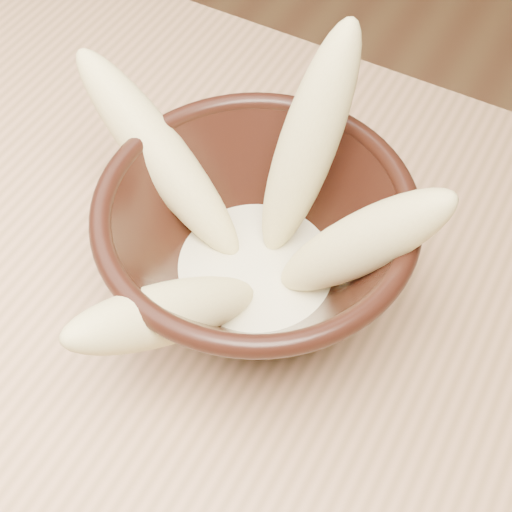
{
  "coord_description": "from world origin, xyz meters",
  "views": [
    {
      "loc": [
        0.09,
        -0.18,
        1.24
      ],
      "look_at": [
        -0.06,
        0.09,
        0.81
      ],
      "focal_mm": 50.0,
      "sensor_mm": 36.0,
      "label": 1
    }
  ],
  "objects": [
    {
      "name": "milk_puddle",
      "position": [
        -0.06,
        0.09,
        0.79
      ],
      "size": [
        0.13,
        0.13,
        0.02
      ],
      "primitive_type": "cylinder",
      "color": "beige",
      "rests_on": "bowl"
    },
    {
      "name": "banana_left",
      "position": [
        -0.15,
        0.11,
        0.85
      ],
      "size": [
        0.18,
        0.08,
        0.14
      ],
      "primitive_type": "ellipsoid",
      "rotation": [
        0.97,
        0.0,
        -1.82
      ],
      "color": "#E1D285",
      "rests_on": "bowl"
    },
    {
      "name": "banana_front",
      "position": [
        -0.07,
        0.0,
        0.84
      ],
      "size": [
        0.1,
        0.16,
        0.12
      ],
      "primitive_type": "ellipsoid",
      "rotation": [
        1.03,
        0.0,
        -0.39
      ],
      "color": "#E1D285",
      "rests_on": "bowl"
    },
    {
      "name": "table",
      "position": [
        0.0,
        0.0,
        0.67
      ],
      "size": [
        1.2,
        0.8,
        0.75
      ],
      "color": "tan",
      "rests_on": "ground"
    },
    {
      "name": "bowl",
      "position": [
        -0.06,
        0.09,
        0.82
      ],
      "size": [
        0.22,
        0.22,
        0.12
      ],
      "rotation": [
        0.0,
        0.0,
        0.12
      ],
      "color": "black",
      "rests_on": "table"
    },
    {
      "name": "banana_right",
      "position": [
        0.02,
        0.1,
        0.86
      ],
      "size": [
        0.14,
        0.08,
        0.15
      ],
      "primitive_type": "ellipsoid",
      "rotation": [
        0.69,
        0.0,
        1.89
      ],
      "color": "#E1D285",
      "rests_on": "bowl"
    },
    {
      "name": "banana_upright",
      "position": [
        -0.05,
        0.15,
        0.88
      ],
      "size": [
        0.06,
        0.12,
        0.18
      ],
      "primitive_type": "ellipsoid",
      "rotation": [
        0.46,
        0.0,
        2.98
      ],
      "color": "#E1D285",
      "rests_on": "bowl"
    }
  ]
}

